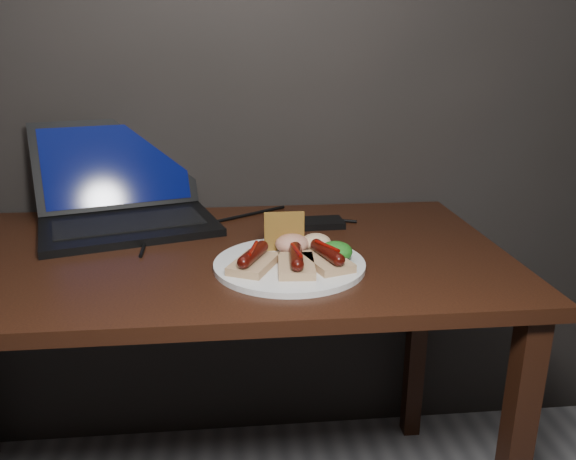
# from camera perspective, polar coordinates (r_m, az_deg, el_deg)

# --- Properties ---
(desk) EXTENTS (1.40, 0.70, 0.75)m
(desk) POSITION_cam_1_polar(r_m,az_deg,el_deg) (1.29, -10.18, -5.85)
(desk) COLOR #361A0D
(desk) RESTS_ON ground
(laptop) EXTENTS (0.50, 0.46, 0.25)m
(laptop) POSITION_cam_1_polar(r_m,az_deg,el_deg) (1.47, -16.25, 2.58)
(laptop) COLOR black
(laptop) RESTS_ON desk
(hard_drive) EXTENTS (0.13, 0.08, 0.02)m
(hard_drive) POSITION_cam_1_polar(r_m,az_deg,el_deg) (1.40, 3.04, 0.71)
(hard_drive) COLOR black
(hard_drive) RESTS_ON desk
(desk_cables) EXTENTS (0.93, 0.37, 0.01)m
(desk_cables) POSITION_cam_1_polar(r_m,az_deg,el_deg) (1.39, -11.84, -0.01)
(desk_cables) COLOR black
(desk_cables) RESTS_ON desk
(plate) EXTENTS (0.33, 0.33, 0.01)m
(plate) POSITION_cam_1_polar(r_m,az_deg,el_deg) (1.14, 0.15, -3.52)
(plate) COLOR white
(plate) RESTS_ON desk
(bread_sausage_left) EXTENTS (0.11, 0.13, 0.04)m
(bread_sausage_left) POSITION_cam_1_polar(r_m,az_deg,el_deg) (1.11, -3.54, -3.03)
(bread_sausage_left) COLOR #D7B37E
(bread_sausage_left) RESTS_ON plate
(bread_sausage_center) EXTENTS (0.08, 0.12, 0.04)m
(bread_sausage_center) POSITION_cam_1_polar(r_m,az_deg,el_deg) (1.09, 0.85, -3.23)
(bread_sausage_center) COLOR #D7B37E
(bread_sausage_center) RESTS_ON plate
(bread_sausage_right) EXTENTS (0.10, 0.13, 0.04)m
(bread_sausage_right) POSITION_cam_1_polar(r_m,az_deg,el_deg) (1.12, 3.98, -2.80)
(bread_sausage_right) COLOR #D7B37E
(bread_sausage_right) RESTS_ON plate
(crispbread) EXTENTS (0.08, 0.01, 0.08)m
(crispbread) POSITION_cam_1_polar(r_m,az_deg,el_deg) (1.19, -0.38, -0.13)
(crispbread) COLOR #AA782E
(crispbread) RESTS_ON plate
(salad_greens) EXTENTS (0.07, 0.07, 0.04)m
(salad_greens) POSITION_cam_1_polar(r_m,az_deg,el_deg) (1.14, 4.84, -2.18)
(salad_greens) COLOR #164F0F
(salad_greens) RESTS_ON plate
(salsa_mound) EXTENTS (0.07, 0.07, 0.04)m
(salsa_mound) POSITION_cam_1_polar(r_m,az_deg,el_deg) (1.18, 0.42, -1.41)
(salsa_mound) COLOR #A21017
(salsa_mound) RESTS_ON plate
(coleslaw_mound) EXTENTS (0.06, 0.06, 0.04)m
(coleslaw_mound) POSITION_cam_1_polar(r_m,az_deg,el_deg) (1.20, 2.87, -1.23)
(coleslaw_mound) COLOR beige
(coleslaw_mound) RESTS_ON plate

